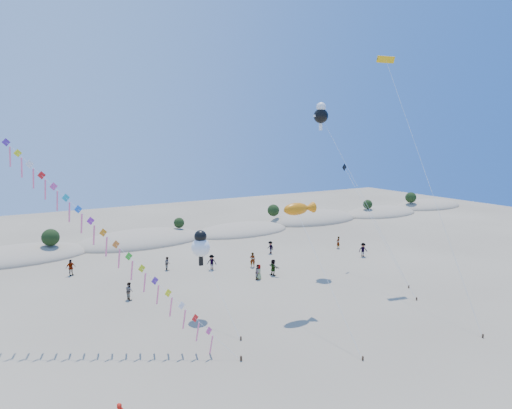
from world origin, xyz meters
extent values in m
ellipsoid|color=tan|center=(-16.00, 44.60, 0.00)|extent=(17.60, 9.68, 3.00)
ellipsoid|color=#1E3212|center=(-16.00, 44.60, 0.83)|extent=(14.08, 6.34, 0.70)
ellipsoid|color=tan|center=(0.00, 45.30, 0.00)|extent=(19.00, 10.45, 3.40)
ellipsoid|color=#1E3212|center=(0.00, 45.30, 0.94)|extent=(15.20, 6.84, 0.76)
ellipsoid|color=tan|center=(16.00, 43.90, 0.00)|extent=(16.40, 9.02, 2.80)
ellipsoid|color=#1E3212|center=(16.00, 43.90, 0.77)|extent=(13.12, 5.90, 0.66)
ellipsoid|color=tan|center=(32.00, 45.70, 0.00)|extent=(18.00, 9.90, 3.80)
ellipsoid|color=#1E3212|center=(32.00, 45.70, 1.04)|extent=(14.40, 6.48, 0.72)
ellipsoid|color=tan|center=(48.00, 44.50, 0.00)|extent=(16.80, 9.24, 3.00)
ellipsoid|color=#1E3212|center=(48.00, 44.50, 0.83)|extent=(13.44, 6.05, 0.67)
ellipsoid|color=tan|center=(64.00, 45.90, 0.00)|extent=(17.60, 9.68, 3.20)
ellipsoid|color=#1E3212|center=(64.00, 45.90, 0.88)|extent=(14.08, 6.34, 0.70)
sphere|color=black|center=(-12.00, 43.40, 2.48)|extent=(2.20, 2.20, 2.20)
sphere|color=black|center=(6.00, 45.40, 2.24)|extent=(1.60, 1.60, 1.60)
sphere|color=black|center=(24.00, 46.80, 2.44)|extent=(2.10, 2.10, 2.10)
sphere|color=black|center=(44.00, 44.10, 2.32)|extent=(1.80, 1.80, 1.80)
sphere|color=black|center=(58.00, 45.60, 2.52)|extent=(2.30, 2.30, 2.30)
cube|color=#3F2D1E|center=(-3.15, 8.01, 0.17)|extent=(0.12, 0.12, 0.35)
cylinder|color=silver|center=(-10.96, 16.27, 9.01)|extent=(15.65, 16.56, 18.05)
cube|color=#E5489C|center=(-4.76, 9.72, 1.86)|extent=(1.20, 0.47, 1.26)
cube|color=pink|center=(-4.58, 9.77, 0.76)|extent=(0.19, 0.45, 1.55)
cube|color=red|center=(-5.46, 10.46, 2.67)|extent=(1.20, 0.47, 1.26)
cube|color=pink|center=(-5.28, 10.51, 1.57)|extent=(0.19, 0.45, 1.55)
cube|color=white|center=(-6.16, 11.20, 3.48)|extent=(1.20, 0.47, 1.26)
cube|color=pink|center=(-5.98, 11.25, 2.38)|extent=(0.19, 0.45, 1.55)
cube|color=#F2F419|center=(-6.86, 11.94, 4.29)|extent=(1.20, 0.47, 1.26)
cube|color=pink|center=(-6.68, 11.99, 3.19)|extent=(0.19, 0.45, 1.55)
cube|color=#5A29A7|center=(-7.57, 12.68, 5.10)|extent=(1.20, 0.47, 1.26)
cube|color=pink|center=(-7.39, 12.73, 4.00)|extent=(0.19, 0.45, 1.55)
cube|color=#C5DE1A|center=(-8.27, 13.42, 5.90)|extent=(1.20, 0.47, 1.26)
cube|color=pink|center=(-8.09, 13.47, 4.80)|extent=(0.19, 0.45, 1.55)
cube|color=green|center=(-8.97, 14.16, 6.71)|extent=(1.20, 0.47, 1.26)
cube|color=pink|center=(-8.79, 14.21, 5.61)|extent=(0.19, 0.45, 1.55)
cube|color=orange|center=(-9.67, 14.91, 7.52)|extent=(1.20, 0.47, 1.26)
cube|color=pink|center=(-9.49, 14.96, 6.42)|extent=(0.19, 0.45, 1.55)
cube|color=orange|center=(-10.37, 15.65, 8.33)|extent=(1.20, 0.47, 1.26)
cube|color=pink|center=(-10.19, 15.70, 7.23)|extent=(0.19, 0.45, 1.55)
cube|color=purple|center=(-11.07, 16.39, 9.14)|extent=(1.20, 0.47, 1.26)
cube|color=pink|center=(-10.89, 16.44, 8.04)|extent=(0.19, 0.45, 1.55)
cube|color=blue|center=(-11.77, 17.13, 9.95)|extent=(1.20, 0.47, 1.26)
cube|color=pink|center=(-11.59, 17.18, 8.85)|extent=(0.19, 0.45, 1.55)
cube|color=#19A6BC|center=(-12.47, 17.87, 10.75)|extent=(1.20, 0.47, 1.26)
cube|color=pink|center=(-12.29, 17.92, 9.65)|extent=(0.19, 0.45, 1.55)
cube|color=#E5489C|center=(-13.17, 18.61, 11.56)|extent=(1.20, 0.47, 1.26)
cube|color=pink|center=(-12.99, 18.66, 10.46)|extent=(0.19, 0.45, 1.55)
cube|color=red|center=(-13.87, 19.35, 12.37)|extent=(1.20, 0.47, 1.26)
cube|color=pink|center=(-13.69, 19.40, 11.27)|extent=(0.19, 0.45, 1.55)
cube|color=white|center=(-14.57, 20.09, 13.18)|extent=(1.20, 0.47, 1.26)
cube|color=pink|center=(-14.39, 20.14, 12.08)|extent=(0.19, 0.45, 1.55)
cube|color=#F2F419|center=(-15.27, 20.84, 13.99)|extent=(1.20, 0.47, 1.26)
cube|color=pink|center=(-15.09, 20.89, 12.89)|extent=(0.19, 0.45, 1.55)
cube|color=#5A29A7|center=(-15.97, 21.58, 14.79)|extent=(1.20, 0.47, 1.26)
cube|color=pink|center=(-15.79, 21.63, 13.69)|extent=(0.19, 0.45, 1.55)
cube|color=#3F2D1E|center=(4.12, 3.88, 0.15)|extent=(0.10, 0.10, 0.30)
cylinder|color=silver|center=(4.69, 8.75, 4.52)|extent=(1.17, 9.77, 9.07)
ellipsoid|color=orange|center=(5.27, 13.63, 9.05)|extent=(2.46, 1.08, 1.08)
cone|color=orange|center=(6.64, 13.63, 9.05)|extent=(0.98, 0.98, 0.98)
cube|color=#3F2D1E|center=(-1.75, 10.68, 0.15)|extent=(0.10, 0.10, 0.30)
cylinder|color=silver|center=(-2.03, 13.75, 2.95)|extent=(0.59, 6.16, 5.92)
sphere|color=white|center=(-2.31, 16.82, 5.91)|extent=(1.59, 1.59, 1.59)
sphere|color=black|center=(-2.31, 16.82, 6.86)|extent=(1.06, 1.06, 1.06)
cube|color=black|center=(-2.31, 16.82, 4.71)|extent=(0.35, 0.18, 0.80)
cube|color=#3F2D1E|center=(16.34, 9.48, 0.15)|extent=(0.10, 0.10, 0.30)
cylinder|color=silver|center=(15.95, 16.46, 8.80)|extent=(0.80, 13.99, 17.62)
sphere|color=black|center=(15.56, 23.44, 17.60)|extent=(1.68, 1.68, 1.68)
sphere|color=white|center=(15.56, 23.44, 18.60)|extent=(1.09, 1.09, 1.09)
cube|color=white|center=(15.56, 23.44, 16.36)|extent=(0.35, 0.18, 0.80)
cube|color=white|center=(14.86, 23.44, 17.60)|extent=(0.60, 0.15, 0.25)
cube|color=white|center=(16.26, 23.44, 17.60)|extent=(0.60, 0.15, 0.25)
cube|color=#3F2D1E|center=(14.47, 1.77, 0.15)|extent=(0.10, 0.10, 0.30)
cylinder|color=silver|center=(16.98, 9.74, 11.66)|extent=(5.05, 15.97, 23.33)
cube|color=#FCB20D|center=(19.49, 17.71, 23.32)|extent=(2.07, 0.84, 0.73)
cube|color=black|center=(19.49, 17.73, 23.32)|extent=(2.00, 0.52, 0.19)
cube|color=#3F2D1E|center=(18.37, 12.12, 0.15)|extent=(0.10, 0.10, 0.30)
cylinder|color=silver|center=(18.44, 17.31, 5.84)|extent=(0.17, 10.41, 11.69)
cube|color=black|center=(18.52, 22.51, 11.67)|extent=(0.88, 0.26, 0.90)
imported|color=slate|center=(-6.99, 23.23, 0.84)|extent=(0.77, 0.91, 1.69)
imported|color=slate|center=(6.61, 22.23, 0.81)|extent=(0.94, 0.85, 1.61)
imported|color=slate|center=(6.52, 22.24, 0.81)|extent=(0.99, 0.99, 1.62)
imported|color=slate|center=(3.59, 27.90, 0.88)|extent=(1.29, 1.22, 1.76)
imported|color=slate|center=(8.64, 22.54, 0.91)|extent=(0.72, 1.73, 1.81)
imported|color=slate|center=(8.17, 26.37, 0.89)|extent=(0.77, 0.66, 1.77)
imported|color=slate|center=(13.18, 30.40, 0.82)|extent=(0.75, 1.14, 1.65)
imported|color=slate|center=(-10.86, 33.70, 0.91)|extent=(1.14, 0.73, 1.81)
imported|color=slate|center=(22.69, 27.98, 0.83)|extent=(0.69, 0.54, 1.67)
imported|color=slate|center=(22.71, 23.18, 0.90)|extent=(1.31, 1.01, 1.79)
imported|color=slate|center=(-0.91, 30.33, 0.77)|extent=(0.61, 0.77, 1.53)
camera|label=1|loc=(-15.91, -16.13, 15.12)|focal=30.00mm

